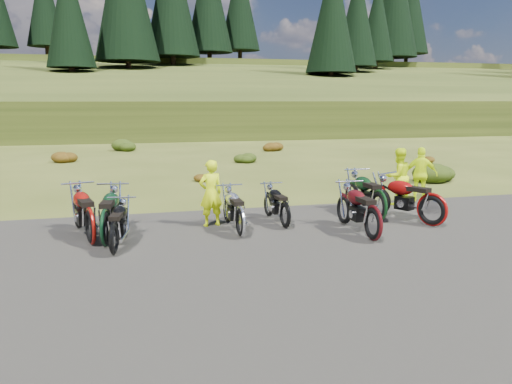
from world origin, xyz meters
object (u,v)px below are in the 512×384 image
object	(u,v)px
motorcycle_0	(115,256)
motorcycle_3	(241,238)
motorcycle_7	(378,223)
person_middle	(211,194)

from	to	relation	value
motorcycle_0	motorcycle_3	distance (m)	2.79
motorcycle_0	motorcycle_7	size ratio (longest dim) A/B	0.82
motorcycle_7	person_middle	xyz separation A→B (m)	(-4.17, 0.57, 0.81)
motorcycle_3	motorcycle_0	bearing A→B (deg)	101.61
motorcycle_3	person_middle	world-z (taller)	person_middle
motorcycle_7	motorcycle_0	bearing A→B (deg)	100.33
motorcycle_0	person_middle	xyz separation A→B (m)	(2.23, 1.84, 0.81)
motorcycle_0	person_middle	bearing A→B (deg)	-41.44
motorcycle_3	motorcycle_7	xyz separation A→B (m)	(3.69, 0.61, 0.00)
motorcycle_0	motorcycle_7	distance (m)	6.52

